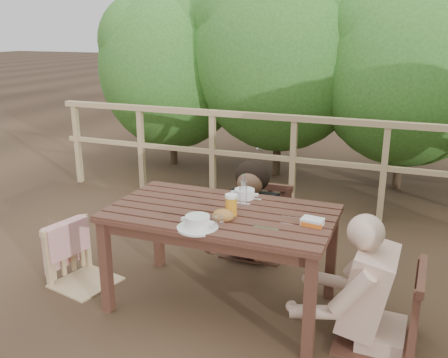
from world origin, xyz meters
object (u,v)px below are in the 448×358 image
(table, at_px, (221,259))
(tumbler, at_px, (218,222))
(chair_left, at_px, (81,231))
(bottle, at_px, (243,191))
(diner_right, at_px, (391,242))
(soup_near, at_px, (198,222))
(chair_far, at_px, (257,194))
(bread_roll, at_px, (223,216))
(soup_far, at_px, (245,195))
(butter_tub, at_px, (312,223))
(beer_glass, at_px, (231,206))
(chair_right, at_px, (383,269))
(woman, at_px, (258,180))

(table, bearing_deg, tumbler, -72.24)
(chair_left, bearing_deg, bottle, -64.80)
(diner_right, xyz_separation_m, soup_near, (-1.11, -0.26, 0.06))
(chair_far, relative_size, bread_roll, 7.47)
(soup_far, xyz_separation_m, butter_tub, (0.55, -0.32, -0.01))
(tumbler, bearing_deg, beer_glass, 87.72)
(diner_right, xyz_separation_m, bottle, (-0.98, 0.21, 0.13))
(chair_far, relative_size, chair_right, 1.05)
(table, relative_size, bottle, 6.50)
(chair_far, relative_size, bottle, 4.55)
(chair_right, height_order, butter_tub, chair_right)
(bread_roll, bearing_deg, soup_near, -121.35)
(chair_far, xyz_separation_m, soup_near, (0.01, -1.22, 0.21))
(butter_tub, bearing_deg, chair_left, -168.76)
(chair_far, height_order, beer_glass, chair_far)
(diner_right, relative_size, beer_glass, 8.74)
(chair_left, distance_m, soup_far, 1.23)
(chair_right, height_order, diner_right, diner_right)
(chair_left, distance_m, chair_far, 1.44)
(table, distance_m, bread_roll, 0.42)
(chair_right, bearing_deg, woman, -129.97)
(chair_far, bearing_deg, bread_roll, -85.13)
(table, xyz_separation_m, butter_tub, (0.61, -0.04, 0.37))
(woman, xyz_separation_m, beer_glass, (0.13, -0.98, 0.12))
(woman, height_order, bottle, woman)
(woman, xyz_separation_m, bottle, (0.14, -0.78, 0.16))
(chair_left, bearing_deg, soup_far, -58.01)
(woman, distance_m, beer_glass, 1.00)
(bread_roll, bearing_deg, beer_glass, 78.21)
(woman, bearing_deg, chair_far, 88.76)
(bread_roll, height_order, bottle, bottle)
(chair_left, distance_m, bread_roll, 1.17)
(chair_left, relative_size, soup_near, 3.36)
(chair_left, distance_m, woman, 1.47)
(woman, relative_size, diner_right, 0.95)
(bread_roll, relative_size, beer_glass, 0.90)
(chair_left, distance_m, beer_glass, 1.20)
(table, height_order, tumbler, tumbler)
(soup_near, bearing_deg, bread_roll, 58.65)
(diner_right, bearing_deg, soup_near, 105.26)
(chair_far, distance_m, butter_tub, 1.16)
(beer_glass, relative_size, butter_tub, 1.16)
(table, xyz_separation_m, soup_near, (-0.03, -0.32, 0.38))
(chair_far, distance_m, soup_far, 0.66)
(bottle, bearing_deg, beer_glass, -92.45)
(chair_left, relative_size, bottle, 3.74)
(table, distance_m, bottle, 0.49)
(diner_right, height_order, beer_glass, diner_right)
(diner_right, height_order, soup_far, diner_right)
(beer_glass, bearing_deg, chair_left, -177.42)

